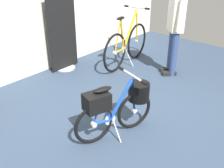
# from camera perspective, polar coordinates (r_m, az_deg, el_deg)

# --- Properties ---
(ground_plane) EXTENTS (7.44, 7.44, 0.00)m
(ground_plane) POSITION_cam_1_polar(r_m,az_deg,el_deg) (3.55, 5.51, -8.92)
(ground_plane) COLOR #2D3D51
(floor_banner_stand) EXTENTS (0.60, 0.36, 1.47)m
(floor_banner_stand) POSITION_cam_1_polar(r_m,az_deg,el_deg) (5.02, -10.17, 10.02)
(floor_banner_stand) COLOR #B7B7BC
(floor_banner_stand) RESTS_ON ground_plane
(folding_bike_foreground) EXTENTS (1.02, 0.54, 0.75)m
(folding_bike_foreground) POSITION_cam_1_polar(r_m,az_deg,el_deg) (3.22, 1.31, -4.28)
(folding_bike_foreground) COLOR black
(folding_bike_foreground) RESTS_ON ground_plane
(display_bike_left) EXTENTS (1.51, 0.53, 1.05)m
(display_bike_left) POSITION_cam_1_polar(r_m,az_deg,el_deg) (5.23, 3.04, 8.14)
(display_bike_left) COLOR black
(display_bike_left) RESTS_ON ground_plane
(visitor_near_wall) EXTENTS (0.39, 0.41, 1.61)m
(visitor_near_wall) POSITION_cam_1_polar(r_m,az_deg,el_deg) (4.78, 13.01, 12.26)
(visitor_near_wall) COLOR navy
(visitor_near_wall) RESTS_ON ground_plane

